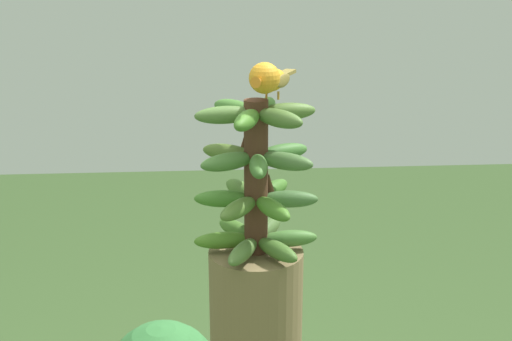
# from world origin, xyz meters

# --- Properties ---
(banana_bunch) EXTENTS (0.28, 0.27, 0.35)m
(banana_bunch) POSITION_xyz_m (0.00, 0.00, 1.21)
(banana_bunch) COLOR #4C2D1E
(banana_bunch) RESTS_ON banana_tree
(perched_bird) EXTENTS (0.12, 0.22, 0.09)m
(perched_bird) POSITION_xyz_m (0.03, -0.01, 1.43)
(perched_bird) COLOR #C68933
(perched_bird) RESTS_ON banana_bunch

